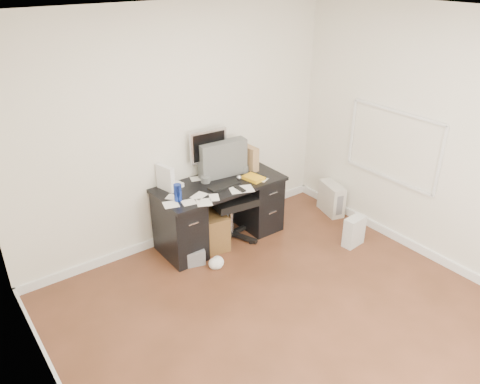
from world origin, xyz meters
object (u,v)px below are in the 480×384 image
object	(u,v)px
office_chair	(231,194)
desk	(220,210)
lcd_monitor	(208,153)
keyboard	(224,186)
wicker_basket	(206,231)
pc_tower	(331,198)

from	to	relation	value
office_chair	desk	bearing A→B (deg)	172.65
lcd_monitor	keyboard	size ratio (longest dim) A/B	1.54
lcd_monitor	wicker_basket	size ratio (longest dim) A/B	1.35
lcd_monitor	keyboard	world-z (taller)	lcd_monitor
office_chair	wicker_basket	world-z (taller)	office_chair
desk	keyboard	size ratio (longest dim) A/B	3.98
keyboard	office_chair	distance (m)	0.24
keyboard	office_chair	xyz separation A→B (m)	(0.14, 0.08, -0.17)
lcd_monitor	pc_tower	size ratio (longest dim) A/B	1.41
pc_tower	office_chair	bearing A→B (deg)	-176.28
keyboard	pc_tower	size ratio (longest dim) A/B	0.92
desk	office_chair	xyz separation A→B (m)	(0.13, -0.03, 0.19)
office_chair	wicker_basket	bearing A→B (deg)	-170.07
keyboard	pc_tower	bearing A→B (deg)	-10.61
keyboard	wicker_basket	world-z (taller)	keyboard
desk	lcd_monitor	world-z (taller)	lcd_monitor
desk	office_chair	world-z (taller)	office_chair
desk	lcd_monitor	size ratio (longest dim) A/B	2.58
pc_tower	lcd_monitor	bearing A→B (deg)	175.53
lcd_monitor	office_chair	size ratio (longest dim) A/B	0.50
desk	keyboard	distance (m)	0.38
desk	pc_tower	bearing A→B (deg)	-11.97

